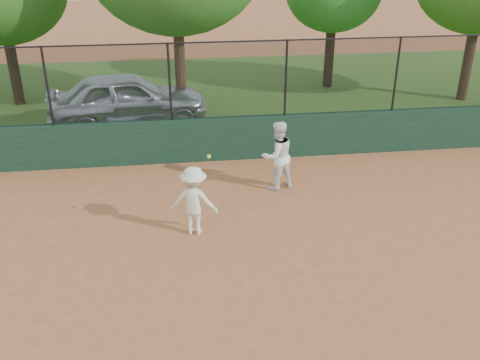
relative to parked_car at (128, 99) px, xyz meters
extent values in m
plane|color=#B06339|center=(1.85, -9.16, -0.84)|extent=(80.00, 80.00, 0.00)
cube|color=#193725|center=(1.85, -3.16, -0.24)|extent=(26.00, 0.20, 1.20)
cube|color=#31581B|center=(1.85, 2.84, -0.83)|extent=(36.00, 12.00, 0.01)
imported|color=silver|center=(0.00, 0.00, 0.00)|extent=(5.13, 2.64, 1.67)
imported|color=white|center=(3.80, -5.04, 0.01)|extent=(1.00, 0.90, 1.70)
imported|color=#EAE6C6|center=(1.72, -6.88, -0.09)|extent=(1.08, 0.80, 1.49)
sphere|color=yellow|center=(2.02, -7.27, 1.05)|extent=(0.08, 0.08, 0.08)
cube|color=black|center=(1.85, -3.16, 1.36)|extent=(26.00, 0.02, 2.00)
cylinder|color=black|center=(1.85, -3.16, 2.34)|extent=(26.00, 0.04, 0.04)
cylinder|color=black|center=(-1.65, -3.16, 1.36)|extent=(0.06, 0.06, 2.00)
cylinder|color=black|center=(1.35, -3.16, 1.36)|extent=(0.06, 0.06, 2.00)
cylinder|color=black|center=(4.35, -3.16, 1.36)|extent=(0.06, 0.06, 2.00)
cylinder|color=black|center=(7.35, -3.16, 1.36)|extent=(0.06, 0.06, 2.00)
cylinder|color=#3E2B15|center=(-4.00, 2.69, 0.31)|extent=(0.36, 0.36, 2.29)
cylinder|color=#4E341C|center=(1.71, 1.19, 0.56)|extent=(0.36, 0.36, 2.80)
cylinder|color=#3A2313|center=(7.48, 3.46, 0.29)|extent=(0.36, 0.36, 2.25)
cylinder|color=#492E1A|center=(11.88, 1.16, 0.43)|extent=(0.36, 0.36, 2.54)
camera|label=1|loc=(1.40, -16.51, 5.05)|focal=40.00mm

